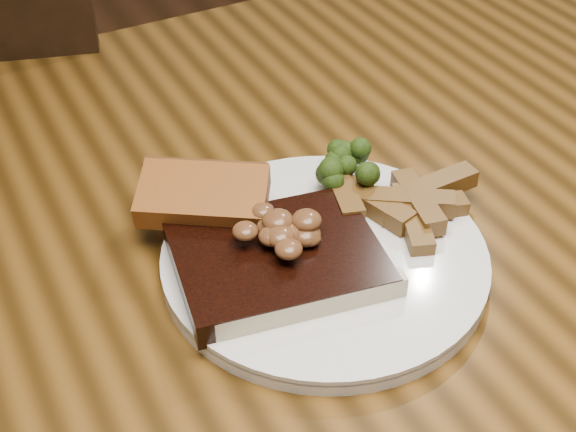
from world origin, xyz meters
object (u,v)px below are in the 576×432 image
object	(u,v)px
garlic_bread	(205,215)
potato_wedges	(388,206)
dining_table	(292,312)
plate	(324,260)
steak	(278,261)

from	to	relation	value
garlic_bread	potato_wedges	bearing A→B (deg)	9.23
dining_table	plate	bearing A→B (deg)	-79.89
garlic_bread	plate	bearing A→B (deg)	-15.35
steak	garlic_bread	distance (m)	0.09
dining_table	steak	world-z (taller)	steak
garlic_bread	steak	bearing A→B (deg)	-37.42
plate	potato_wedges	world-z (taller)	potato_wedges
steak	potato_wedges	world-z (taller)	same
plate	garlic_bread	bearing A→B (deg)	131.51
steak	potato_wedges	xyz separation A→B (m)	(0.12, 0.02, 0.00)
steak	garlic_bread	bearing A→B (deg)	119.15
dining_table	garlic_bread	size ratio (longest dim) A/B	14.82
dining_table	steak	distance (m)	0.13
dining_table	garlic_bread	world-z (taller)	garlic_bread
plate	garlic_bread	distance (m)	0.11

